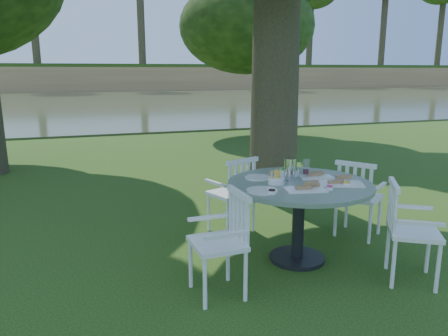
# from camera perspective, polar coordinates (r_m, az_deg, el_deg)

# --- Properties ---
(ground) EXTENTS (140.00, 140.00, 0.00)m
(ground) POSITION_cam_1_polar(r_m,az_deg,el_deg) (4.85, 0.77, -10.34)
(ground) COLOR #18360B
(ground) RESTS_ON ground
(table) EXTENTS (1.42, 1.42, 0.82)m
(table) POSITION_cam_1_polar(r_m,az_deg,el_deg) (4.40, 9.79, -3.82)
(table) COLOR black
(table) RESTS_ON ground
(chair_ne) EXTENTS (0.61, 0.62, 0.90)m
(chair_ne) POSITION_cam_1_polar(r_m,az_deg,el_deg) (5.18, 16.94, -3.17)
(chair_ne) COLOR white
(chair_ne) RESTS_ON ground
(chair_nw) EXTENTS (0.58, 0.56, 0.91)m
(chair_nw) POSITION_cam_1_polar(r_m,az_deg,el_deg) (5.10, 1.57, -2.81)
(chair_nw) COLOR white
(chair_nw) RESTS_ON ground
(chair_sw) EXTENTS (0.45, 0.47, 0.90)m
(chair_sw) POSITION_cam_1_polar(r_m,az_deg,el_deg) (3.75, 0.40, -8.71)
(chair_sw) COLOR white
(chair_sw) RESTS_ON ground
(chair_se) EXTENTS (0.61, 0.62, 0.92)m
(chair_se) POSITION_cam_1_polar(r_m,az_deg,el_deg) (4.29, 22.43, -6.77)
(chair_se) COLOR white
(chair_se) RESTS_ON ground
(tableware) EXTENTS (1.20, 0.85, 0.23)m
(tableware) POSITION_cam_1_polar(r_m,az_deg,el_deg) (4.37, 9.15, -1.22)
(tableware) COLOR white
(tableware) RESTS_ON table
(river) EXTENTS (100.00, 28.00, 0.12)m
(river) POSITION_cam_1_polar(r_m,az_deg,el_deg) (27.32, -15.61, 8.19)
(river) COLOR #363E24
(river) RESTS_ON ground
(far_bank) EXTENTS (100.00, 18.00, 15.20)m
(far_bank) POSITION_cam_1_polar(r_m,az_deg,el_deg) (45.68, -17.21, 18.81)
(far_bank) COLOR #A37C4C
(far_bank) RESTS_ON ground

